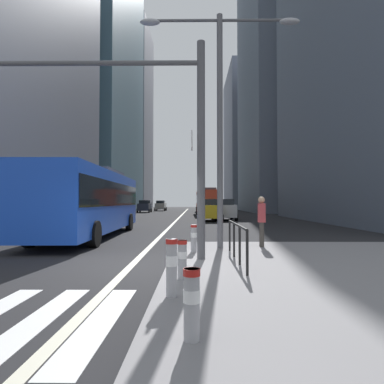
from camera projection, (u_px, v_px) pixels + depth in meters
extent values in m
plane|color=black|center=(176.00, 221.00, 28.63)|extent=(160.00, 160.00, 0.00)
cube|color=gray|center=(357.00, 271.00, 7.59)|extent=(9.00, 10.00, 0.15)
cube|color=silver|center=(38.00, 320.00, 4.65)|extent=(0.45, 3.20, 0.01)
cube|color=silver|center=(101.00, 321.00, 4.64)|extent=(0.45, 3.20, 0.01)
cube|color=silver|center=(164.00, 321.00, 4.63)|extent=(0.45, 3.20, 0.01)
cube|color=silver|center=(227.00, 321.00, 4.62)|extent=(0.45, 3.20, 0.01)
cube|color=silver|center=(290.00, 321.00, 4.61)|extent=(0.45, 3.20, 0.01)
cube|color=beige|center=(181.00, 216.00, 38.62)|extent=(0.20, 80.00, 0.01)
cube|color=slate|center=(92.00, 63.00, 55.57)|extent=(13.70, 25.63, 50.79)
cube|color=gray|center=(125.00, 118.00, 82.25)|extent=(12.23, 16.57, 45.83)
cube|color=slate|center=(281.00, 79.00, 57.42)|extent=(12.50, 22.89, 46.96)
cube|color=slate|center=(253.00, 141.00, 85.48)|extent=(13.50, 22.95, 35.34)
cube|color=blue|center=(91.00, 201.00, 15.73)|extent=(2.75, 11.36, 2.75)
cube|color=black|center=(91.00, 194.00, 15.74)|extent=(2.79, 11.14, 1.10)
cube|color=#4C4C51|center=(101.00, 173.00, 17.47)|extent=(1.84, 4.11, 0.30)
cylinder|color=black|center=(94.00, 234.00, 12.10)|extent=(0.32, 1.01, 1.00)
cylinder|color=black|center=(30.00, 234.00, 12.06)|extent=(0.32, 1.01, 1.00)
cylinder|color=black|center=(129.00, 222.00, 19.33)|extent=(0.32, 1.01, 1.00)
cylinder|color=black|center=(89.00, 222.00, 19.30)|extent=(0.32, 1.01, 1.00)
cylinder|color=black|center=(6.00, 234.00, 14.08)|extent=(0.24, 0.65, 0.64)
cube|color=red|center=(207.00, 202.00, 42.09)|extent=(2.78, 11.02, 2.75)
cube|color=black|center=(207.00, 199.00, 42.10)|extent=(2.81, 10.81, 1.10)
cube|color=#4C4C51|center=(208.00, 189.00, 40.49)|extent=(1.85, 3.99, 0.30)
cylinder|color=black|center=(197.00, 210.00, 45.54)|extent=(0.33, 1.01, 1.00)
cylinder|color=black|center=(214.00, 210.00, 45.57)|extent=(0.33, 1.01, 1.00)
cylinder|color=black|center=(199.00, 212.00, 38.52)|extent=(0.33, 1.01, 1.00)
cylinder|color=black|center=(219.00, 212.00, 38.56)|extent=(0.33, 1.01, 1.00)
cube|color=#198456|center=(205.00, 202.00, 58.55)|extent=(2.71, 11.75, 2.75)
cube|color=black|center=(205.00, 200.00, 58.56)|extent=(2.75, 11.52, 1.10)
cube|color=#4C4C51|center=(205.00, 193.00, 56.84)|extent=(1.83, 4.25, 0.30)
cylinder|color=black|center=(198.00, 208.00, 62.29)|extent=(0.32, 1.01, 1.00)
cylinder|color=black|center=(211.00, 208.00, 62.22)|extent=(0.32, 1.01, 1.00)
cylinder|color=black|center=(198.00, 209.00, 54.80)|extent=(0.32, 1.01, 1.00)
cylinder|color=black|center=(212.00, 209.00, 54.74)|extent=(0.32, 1.01, 1.00)
cube|color=#232838|center=(145.00, 207.00, 51.79)|extent=(1.89, 4.30, 1.10)
cube|color=black|center=(145.00, 202.00, 51.96)|extent=(1.55, 2.34, 0.52)
cylinder|color=black|center=(149.00, 211.00, 50.34)|extent=(0.24, 0.65, 0.64)
cylinder|color=black|center=(137.00, 211.00, 50.31)|extent=(0.24, 0.65, 0.64)
cylinder|color=black|center=(151.00, 210.00, 53.23)|extent=(0.24, 0.65, 0.64)
cylinder|color=black|center=(140.00, 210.00, 53.20)|extent=(0.24, 0.65, 0.64)
cube|color=silver|center=(224.00, 211.00, 30.16)|extent=(1.93, 4.45, 1.10)
cube|color=black|center=(224.00, 202.00, 30.03)|extent=(1.58, 2.42, 0.52)
cylinder|color=black|center=(213.00, 216.00, 31.61)|extent=(0.24, 0.65, 0.64)
cylinder|color=black|center=(231.00, 216.00, 31.66)|extent=(0.24, 0.65, 0.64)
cylinder|color=black|center=(216.00, 217.00, 28.63)|extent=(0.24, 0.65, 0.64)
cylinder|color=black|center=(236.00, 217.00, 28.67)|extent=(0.24, 0.65, 0.64)
cube|color=gold|center=(210.00, 211.00, 28.92)|extent=(1.82, 4.55, 1.10)
cube|color=black|center=(210.00, 202.00, 28.80)|extent=(1.52, 2.46, 0.52)
cylinder|color=black|center=(200.00, 217.00, 30.45)|extent=(0.23, 0.64, 0.64)
cylinder|color=black|center=(219.00, 217.00, 30.45)|extent=(0.23, 0.64, 0.64)
cylinder|color=black|center=(201.00, 218.00, 27.37)|extent=(0.23, 0.64, 0.64)
cylinder|color=black|center=(222.00, 218.00, 27.37)|extent=(0.23, 0.64, 0.64)
cube|color=#B2A899|center=(161.00, 206.00, 61.35)|extent=(1.78, 4.30, 1.10)
cube|color=black|center=(161.00, 202.00, 61.53)|extent=(1.50, 2.32, 0.52)
cylinder|color=black|center=(165.00, 209.00, 59.87)|extent=(0.22, 0.64, 0.64)
cylinder|color=black|center=(155.00, 209.00, 59.88)|extent=(0.22, 0.64, 0.64)
cylinder|color=black|center=(166.00, 209.00, 62.79)|extent=(0.22, 0.64, 0.64)
cylinder|color=black|center=(157.00, 209.00, 62.81)|extent=(0.22, 0.64, 0.64)
cylinder|color=#515156|center=(201.00, 149.00, 8.91)|extent=(0.22, 0.22, 6.00)
cylinder|color=#515156|center=(75.00, 63.00, 9.01)|extent=(6.98, 0.14, 0.14)
cube|color=white|center=(192.00, 141.00, 8.74)|extent=(0.04, 0.60, 0.44)
cylinder|color=#56565B|center=(220.00, 130.00, 11.06)|extent=(0.20, 0.20, 8.00)
cylinder|color=#56565B|center=(185.00, 21.00, 11.19)|extent=(2.40, 0.10, 0.10)
ellipsoid|color=#B2B2B7|center=(150.00, 22.00, 11.20)|extent=(0.70, 0.32, 0.20)
cylinder|color=#56565B|center=(254.00, 20.00, 11.17)|extent=(2.40, 0.10, 0.10)
ellipsoid|color=#B2B2B7|center=(289.00, 21.00, 11.15)|extent=(0.70, 0.32, 0.20)
cylinder|color=#99999E|center=(192.00, 305.00, 3.64)|extent=(0.18, 0.18, 0.80)
cylinder|color=white|center=(192.00, 296.00, 3.65)|extent=(0.19, 0.19, 0.14)
cylinder|color=#B21E19|center=(192.00, 272.00, 3.65)|extent=(0.20, 0.20, 0.08)
cylinder|color=#99999E|center=(172.00, 268.00, 5.33)|extent=(0.18, 0.18, 0.94)
cylinder|color=white|center=(172.00, 261.00, 5.34)|extent=(0.19, 0.19, 0.17)
cylinder|color=#B21E19|center=(172.00, 241.00, 5.34)|extent=(0.20, 0.20, 0.08)
cylinder|color=#99999E|center=(182.00, 260.00, 6.53)|extent=(0.18, 0.18, 0.78)
cylinder|color=white|center=(182.00, 255.00, 6.53)|extent=(0.19, 0.19, 0.14)
cylinder|color=#B21E19|center=(182.00, 242.00, 6.54)|extent=(0.20, 0.20, 0.08)
cylinder|color=#99999E|center=(194.00, 238.00, 10.08)|extent=(0.18, 0.18, 0.84)
cylinder|color=white|center=(194.00, 235.00, 10.08)|extent=(0.19, 0.19, 0.15)
cylinder|color=#B21E19|center=(194.00, 226.00, 10.09)|extent=(0.20, 0.20, 0.08)
cylinder|color=black|center=(247.00, 253.00, 6.85)|extent=(0.06, 0.06, 0.95)
cylinder|color=black|center=(240.00, 246.00, 8.00)|extent=(0.06, 0.06, 0.95)
cylinder|color=black|center=(234.00, 240.00, 9.15)|extent=(0.06, 0.06, 0.95)
cylinder|color=black|center=(230.00, 236.00, 10.30)|extent=(0.06, 0.06, 0.95)
cylinder|color=black|center=(237.00, 225.00, 8.59)|extent=(0.06, 3.46, 0.06)
cylinder|color=#423D38|center=(261.00, 234.00, 11.33)|extent=(0.15, 0.15, 0.85)
cylinder|color=#423D38|center=(262.00, 235.00, 11.17)|extent=(0.15, 0.15, 0.85)
cube|color=#B73D42|center=(262.00, 213.00, 11.27)|extent=(0.28, 0.40, 0.65)
sphere|color=tan|center=(261.00, 200.00, 11.28)|extent=(0.23, 0.23, 0.23)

